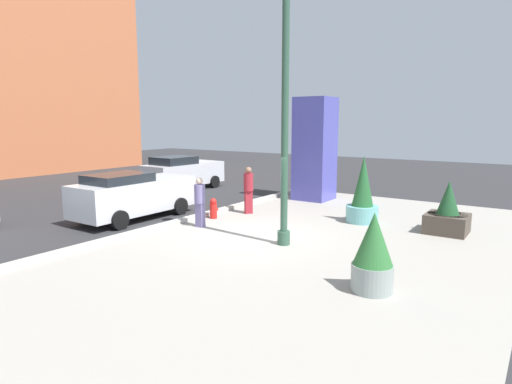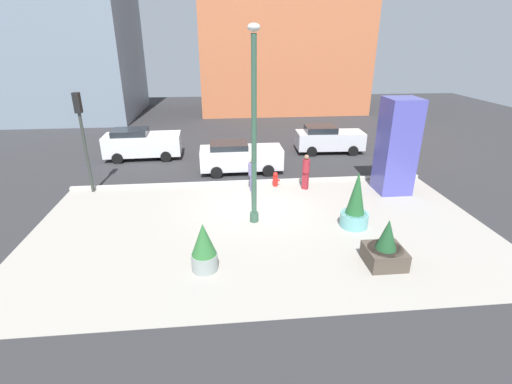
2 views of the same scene
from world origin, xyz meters
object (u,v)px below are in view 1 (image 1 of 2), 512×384
object	(u,v)px
potted_plant_curbside	(447,215)
pedestrian_crossing	(248,188)
art_pillar_blue	(315,149)
potted_plant_near_right	(373,254)
potted_plant_mid_plaza	(363,196)
car_far_lane	(133,195)
car_curb_west	(183,172)
pedestrian_on_sidewalk	(200,200)
fire_hydrant	(213,209)
lamp_post	(285,115)

from	to	relation	value
potted_plant_curbside	pedestrian_crossing	distance (m)	6.93
art_pillar_blue	pedestrian_crossing	bearing A→B (deg)	170.95
potted_plant_near_right	pedestrian_crossing	world-z (taller)	pedestrian_crossing
potted_plant_mid_plaza	pedestrian_crossing	world-z (taller)	potted_plant_mid_plaza
car_far_lane	pedestrian_crossing	size ratio (longest dim) A/B	2.53
potted_plant_curbside	car_curb_west	size ratio (longest dim) A/B	0.38
pedestrian_on_sidewalk	potted_plant_curbside	bearing A→B (deg)	-61.29
potted_plant_near_right	potted_plant_mid_plaza	bearing A→B (deg)	22.64
potted_plant_mid_plaza	fire_hydrant	size ratio (longest dim) A/B	3.09
lamp_post	potted_plant_near_right	xyz separation A→B (m)	(-1.93, -3.26, -2.84)
lamp_post	art_pillar_blue	size ratio (longest dim) A/B	1.66
lamp_post	car_far_lane	world-z (taller)	lamp_post
potted_plant_near_right	pedestrian_on_sidewalk	world-z (taller)	potted_plant_near_right
potted_plant_near_right	car_far_lane	world-z (taller)	car_far_lane
lamp_post	car_curb_west	world-z (taller)	lamp_post
car_far_lane	lamp_post	bearing A→B (deg)	-88.20
potted_plant_curbside	pedestrian_crossing	size ratio (longest dim) A/B	0.93
pedestrian_crossing	fire_hydrant	bearing A→B (deg)	158.90
lamp_post	art_pillar_blue	distance (m)	7.60
car_far_lane	pedestrian_on_sidewalk	xyz separation A→B (m)	(0.41, -2.81, 0.04)
lamp_post	potted_plant_mid_plaza	size ratio (longest dim) A/B	3.23
lamp_post	pedestrian_on_sidewalk	world-z (taller)	lamp_post
lamp_post	car_curb_west	bearing A→B (deg)	58.66
art_pillar_blue	fire_hydrant	xyz separation A→B (m)	(-5.56, 1.21, -1.89)
lamp_post	fire_hydrant	xyz separation A→B (m)	(1.45, 3.81, -3.28)
car_far_lane	pedestrian_on_sidewalk	size ratio (longest dim) A/B	2.73
lamp_post	pedestrian_on_sidewalk	distance (m)	4.33
art_pillar_blue	potted_plant_near_right	xyz separation A→B (m)	(-8.94, -5.87, -1.45)
lamp_post	art_pillar_blue	world-z (taller)	lamp_post
lamp_post	pedestrian_on_sidewalk	size ratio (longest dim) A/B	4.52
potted_plant_near_right	potted_plant_curbside	distance (m)	5.94
car_curb_west	potted_plant_mid_plaza	bearing A→B (deg)	-100.22
potted_plant_near_right	pedestrian_on_sidewalk	xyz separation A→B (m)	(2.14, 6.61, 0.11)
fire_hydrant	pedestrian_on_sidewalk	xyz separation A→B (m)	(-1.23, -0.47, 0.55)
art_pillar_blue	pedestrian_on_sidewalk	world-z (taller)	art_pillar_blue
art_pillar_blue	potted_plant_near_right	distance (m)	10.79
potted_plant_curbside	car_curb_west	xyz separation A→B (m)	(1.79, 13.06, 0.29)
potted_plant_near_right	car_far_lane	size ratio (longest dim) A/B	0.37
art_pillar_blue	car_far_lane	world-z (taller)	art_pillar_blue
lamp_post	pedestrian_crossing	world-z (taller)	lamp_post
potted_plant_mid_plaza	fire_hydrant	distance (m)	5.28
potted_plant_mid_plaza	car_far_lane	distance (m)	8.11
lamp_post	car_curb_west	xyz separation A→B (m)	(5.79, 9.50, -2.77)
art_pillar_blue	potted_plant_mid_plaza	xyz separation A→B (m)	(-3.08, -3.43, -1.32)
potted_plant_mid_plaza	car_curb_west	world-z (taller)	potted_plant_mid_plaza
fire_hydrant	potted_plant_curbside	bearing A→B (deg)	-70.92
car_far_lane	pedestrian_crossing	bearing A→B (deg)	-43.45
lamp_post	car_curb_west	distance (m)	11.47
car_curb_west	pedestrian_crossing	world-z (taller)	pedestrian_crossing
art_pillar_blue	potted_plant_near_right	bearing A→B (deg)	-146.71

